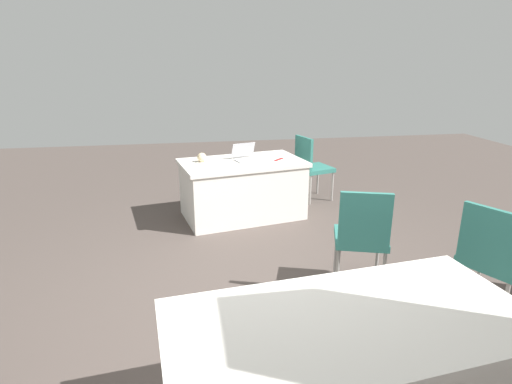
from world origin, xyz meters
The scene contains 9 objects.
ground_plane centered at (0.00, 0.00, 0.00)m, with size 14.40×14.40×0.00m, color #4C423D.
table_foreground centered at (-0.22, -1.96, 0.37)m, with size 1.68×1.17×0.74m.
table_mid_right centered at (-0.29, 1.46, 0.37)m, with size 1.98×1.11×0.74m.
chair_near_front centered at (-1.29, -2.47, 0.53)m, with size 0.54×0.54×0.94m.
chair_tucked_left centered at (-0.96, 0.08, 0.56)m, with size 0.56×0.56×0.97m.
chair_tucked_right centered at (-1.79, 0.62, 0.55)m, with size 0.59×0.59×0.96m.
laptop_silver centered at (-0.28, -2.02, 0.78)m, with size 0.39×0.37×0.21m.
yarn_ball centered at (0.29, -2.01, 0.80)m, with size 0.12×0.12×0.12m, color beige.
scissors_red centered at (-0.70, -1.96, 0.75)m, with size 0.18×0.04×0.01m, color red.
Camera 1 is at (0.49, 3.15, 1.99)m, focal length 29.21 mm.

